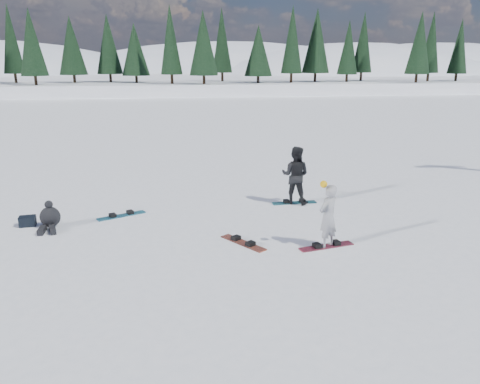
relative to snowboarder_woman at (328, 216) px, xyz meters
name	(u,v)px	position (x,y,z in m)	size (l,w,h in m)	color
ground	(302,234)	(-0.39, 0.98, -0.85)	(420.00, 420.00, 0.00)	white
alpine_backdrop	(155,105)	(-12.11, 190.15, -14.83)	(412.50, 227.00, 53.20)	white
snowboarder_woman	(328,216)	(0.00, 0.00, 0.00)	(0.73, 0.68, 1.82)	#ABABB0
snowboarder_man	(295,175)	(0.12, 3.85, 0.12)	(0.95, 0.74, 1.95)	black
seated_rider	(50,218)	(-7.47, 2.46, -0.54)	(0.66, 1.00, 0.81)	black
gear_bag	(28,221)	(-8.17, 2.72, -0.70)	(0.45, 0.30, 0.30)	black
snowboard_woman	(326,246)	(0.00, 0.00, -0.84)	(1.50, 0.28, 0.03)	maroon
snowboard_man	(294,203)	(0.12, 3.85, -0.84)	(1.50, 0.28, 0.03)	#166B79
snowboard_loose_b	(243,243)	(-2.11, 0.53, -0.84)	(1.50, 0.28, 0.03)	maroon
snowboard_loose_c	(122,216)	(-5.55, 3.26, -0.84)	(1.50, 0.28, 0.03)	teal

